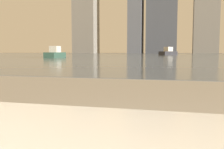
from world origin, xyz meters
TOP-DOWN VIEW (x-y plane):
  - harbor_water at (0.00, 62.00)m, footprint 180.00×110.00m
  - harbor_boat_0 at (-13.90, 28.88)m, footprint 1.60×4.01m
  - harbor_boat_2 at (-0.59, 56.48)m, footprint 4.03×4.97m
  - skyline_tower_0 at (-41.77, 118.00)m, footprint 10.95×9.99m
  - skyline_tower_1 at (-17.00, 118.00)m, footprint 6.35×10.20m
  - skyline_tower_2 at (-5.04, 118.00)m, footprint 13.73×8.30m

SIDE VIEW (x-z plane):
  - harbor_water at x=0.00m, z-range 0.00..0.01m
  - harbor_boat_0 at x=-13.90m, z-range -0.21..1.27m
  - harbor_boat_2 at x=-0.59m, z-range -0.26..1.56m
  - skyline_tower_2 at x=-5.04m, z-range 0.00..38.25m
  - skyline_tower_0 at x=-41.77m, z-range 0.00..38.36m
  - skyline_tower_1 at x=-17.00m, z-range 0.00..46.64m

